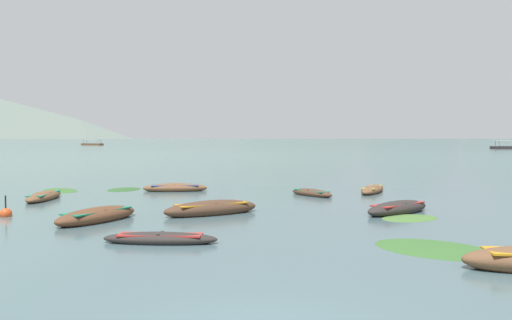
{
  "coord_description": "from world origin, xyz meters",
  "views": [
    {
      "loc": [
        0.57,
        -7.9,
        3.24
      ],
      "look_at": [
        -3.47,
        56.92,
        0.34
      ],
      "focal_mm": 36.15,
      "sensor_mm": 36.0,
      "label": 1
    }
  ],
  "objects_px": {
    "rowboat_4": "(212,209)",
    "mooring_buoy": "(6,214)",
    "rowboat_3": "(160,239)",
    "rowboat_6": "(175,188)",
    "rowboat_5": "(97,216)",
    "rowboat_1": "(44,196)",
    "rowboat_8": "(372,190)",
    "rowboat_2": "(398,208)",
    "ferry_0": "(92,144)",
    "rowboat_0": "(312,193)"
  },
  "relations": [
    {
      "from": "rowboat_2",
      "to": "rowboat_8",
      "type": "bearing_deg",
      "value": 88.22
    },
    {
      "from": "rowboat_3",
      "to": "rowboat_6",
      "type": "bearing_deg",
      "value": 100.78
    },
    {
      "from": "rowboat_8",
      "to": "ferry_0",
      "type": "relative_size",
      "value": 0.45
    },
    {
      "from": "rowboat_5",
      "to": "ferry_0",
      "type": "distance_m",
      "value": 193.47
    },
    {
      "from": "rowboat_3",
      "to": "ferry_0",
      "type": "relative_size",
      "value": 0.4
    },
    {
      "from": "rowboat_2",
      "to": "rowboat_3",
      "type": "distance_m",
      "value": 10.92
    },
    {
      "from": "rowboat_2",
      "to": "mooring_buoy",
      "type": "xyz_separation_m",
      "value": [
        -16.17,
        -1.95,
        -0.1
      ]
    },
    {
      "from": "rowboat_3",
      "to": "mooring_buoy",
      "type": "bearing_deg",
      "value": 147.72
    },
    {
      "from": "rowboat_3",
      "to": "rowboat_4",
      "type": "relative_size",
      "value": 0.84
    },
    {
      "from": "rowboat_8",
      "to": "mooring_buoy",
      "type": "bearing_deg",
      "value": -148.24
    },
    {
      "from": "rowboat_2",
      "to": "rowboat_4",
      "type": "height_order",
      "value": "rowboat_4"
    },
    {
      "from": "rowboat_5",
      "to": "mooring_buoy",
      "type": "height_order",
      "value": "mooring_buoy"
    },
    {
      "from": "rowboat_5",
      "to": "rowboat_6",
      "type": "distance_m",
      "value": 11.17
    },
    {
      "from": "rowboat_8",
      "to": "rowboat_6",
      "type": "bearing_deg",
      "value": 179.65
    },
    {
      "from": "rowboat_1",
      "to": "rowboat_2",
      "type": "bearing_deg",
      "value": -12.01
    },
    {
      "from": "rowboat_3",
      "to": "rowboat_8",
      "type": "height_order",
      "value": "rowboat_8"
    },
    {
      "from": "rowboat_8",
      "to": "rowboat_1",
      "type": "bearing_deg",
      "value": -165.54
    },
    {
      "from": "rowboat_6",
      "to": "rowboat_4",
      "type": "bearing_deg",
      "value": -68.61
    },
    {
      "from": "rowboat_2",
      "to": "rowboat_1",
      "type": "bearing_deg",
      "value": 167.99
    },
    {
      "from": "rowboat_1",
      "to": "rowboat_3",
      "type": "height_order",
      "value": "rowboat_1"
    },
    {
      "from": "ferry_0",
      "to": "mooring_buoy",
      "type": "xyz_separation_m",
      "value": [
        66.01,
        -179.39,
        -0.34
      ]
    },
    {
      "from": "rowboat_1",
      "to": "rowboat_8",
      "type": "distance_m",
      "value": 18.15
    },
    {
      "from": "rowboat_8",
      "to": "mooring_buoy",
      "type": "relative_size",
      "value": 4.01
    },
    {
      "from": "rowboat_4",
      "to": "ferry_0",
      "type": "height_order",
      "value": "ferry_0"
    },
    {
      "from": "rowboat_0",
      "to": "rowboat_8",
      "type": "height_order",
      "value": "rowboat_8"
    },
    {
      "from": "rowboat_4",
      "to": "rowboat_3",
      "type": "bearing_deg",
      "value": -96.65
    },
    {
      "from": "rowboat_1",
      "to": "ferry_0",
      "type": "bearing_deg",
      "value": 110.47
    },
    {
      "from": "rowboat_4",
      "to": "rowboat_8",
      "type": "distance_m",
      "value": 12.15
    },
    {
      "from": "rowboat_8",
      "to": "ferry_0",
      "type": "xyz_separation_m",
      "value": [
        -82.44,
        169.21,
        0.28
      ]
    },
    {
      "from": "mooring_buoy",
      "to": "rowboat_1",
      "type": "bearing_deg",
      "value": 101.51
    },
    {
      "from": "rowboat_8",
      "to": "mooring_buoy",
      "type": "xyz_separation_m",
      "value": [
        -16.43,
        -10.17,
        -0.06
      ]
    },
    {
      "from": "rowboat_0",
      "to": "rowboat_2",
      "type": "height_order",
      "value": "rowboat_2"
    },
    {
      "from": "rowboat_4",
      "to": "rowboat_5",
      "type": "bearing_deg",
      "value": -153.38
    },
    {
      "from": "rowboat_4",
      "to": "rowboat_8",
      "type": "bearing_deg",
      "value": 47.92
    },
    {
      "from": "rowboat_2",
      "to": "ferry_0",
      "type": "distance_m",
      "value": 195.54
    },
    {
      "from": "rowboat_5",
      "to": "rowboat_3",
      "type": "bearing_deg",
      "value": -48.47
    },
    {
      "from": "rowboat_2",
      "to": "rowboat_6",
      "type": "relative_size",
      "value": 0.91
    },
    {
      "from": "rowboat_2",
      "to": "rowboat_0",
      "type": "bearing_deg",
      "value": 118.02
    },
    {
      "from": "mooring_buoy",
      "to": "rowboat_8",
      "type": "bearing_deg",
      "value": 31.76
    },
    {
      "from": "rowboat_0",
      "to": "rowboat_1",
      "type": "height_order",
      "value": "rowboat_1"
    },
    {
      "from": "rowboat_6",
      "to": "rowboat_2",
      "type": "bearing_deg",
      "value": -35.92
    },
    {
      "from": "rowboat_4",
      "to": "mooring_buoy",
      "type": "height_order",
      "value": "mooring_buoy"
    },
    {
      "from": "rowboat_4",
      "to": "mooring_buoy",
      "type": "distance_m",
      "value": 8.37
    },
    {
      "from": "rowboat_5",
      "to": "mooring_buoy",
      "type": "xyz_separation_m",
      "value": [
        -4.16,
        0.91,
        -0.1
      ]
    },
    {
      "from": "rowboat_0",
      "to": "rowboat_8",
      "type": "relative_size",
      "value": 0.73
    },
    {
      "from": "rowboat_2",
      "to": "rowboat_3",
      "type": "xyz_separation_m",
      "value": [
        -8.58,
        -6.75,
        -0.07
      ]
    },
    {
      "from": "rowboat_1",
      "to": "rowboat_4",
      "type": "height_order",
      "value": "rowboat_4"
    },
    {
      "from": "rowboat_8",
      "to": "rowboat_2",
      "type": "bearing_deg",
      "value": -91.78
    },
    {
      "from": "rowboat_4",
      "to": "rowboat_8",
      "type": "height_order",
      "value": "rowboat_4"
    },
    {
      "from": "rowboat_2",
      "to": "mooring_buoy",
      "type": "relative_size",
      "value": 3.63
    }
  ]
}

